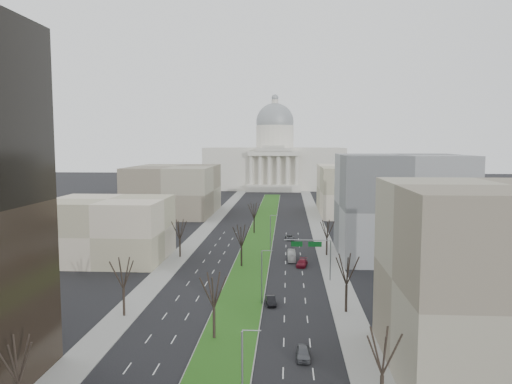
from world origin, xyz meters
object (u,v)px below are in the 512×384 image
at_px(car_grey_near, 303,353).
at_px(car_black, 271,301).
at_px(box_van, 292,256).
at_px(car_red, 302,263).
at_px(car_grey_far, 290,238).

bearing_deg(car_grey_near, car_black, 102.88).
distance_m(car_grey_near, box_van, 52.34).
xyz_separation_m(car_black, car_red, (5.86, 26.18, 0.05)).
relative_size(car_red, box_van, 0.67).
bearing_deg(car_grey_near, box_van, 91.04).
height_order(car_black, box_van, box_van).
xyz_separation_m(car_grey_far, box_van, (0.34, -24.01, 0.40)).
bearing_deg(car_black, car_grey_far, 78.18).
bearing_deg(car_black, car_grey_near, -85.39).
bearing_deg(car_black, car_red, 68.95).
xyz_separation_m(car_grey_near, car_grey_far, (-1.43, 76.34, -0.09)).
xyz_separation_m(car_black, car_grey_far, (3.32, 55.85, -0.04)).
relative_size(car_grey_near, car_red, 0.85).
distance_m(car_grey_near, car_grey_far, 76.36).
relative_size(car_black, car_grey_far, 0.90).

